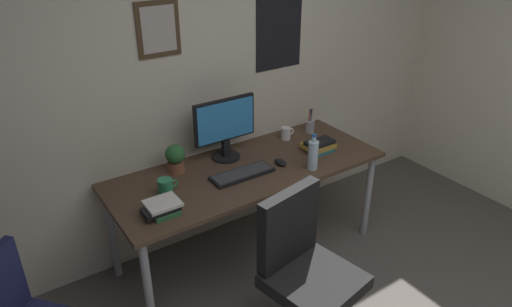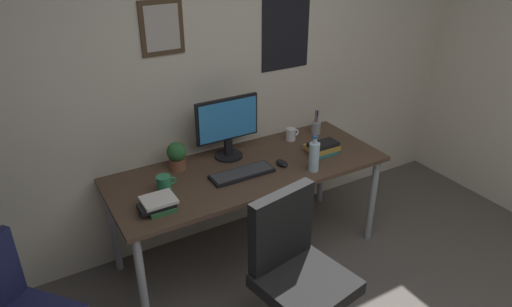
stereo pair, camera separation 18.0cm
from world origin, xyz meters
The scene contains 13 objects.
wall_back centered at (0.00, 2.15, 1.30)m, with size 4.40×0.10×2.60m.
desk centered at (-0.08, 1.70, 0.66)m, with size 1.89×0.74×0.72m.
office_chair centered at (-0.23, 0.89, 0.53)m, with size 0.57×0.57×0.95m.
monitor centered at (-0.12, 1.91, 0.96)m, with size 0.46×0.20×0.43m.
keyboard centered at (-0.16, 1.63, 0.74)m, with size 0.43×0.15×0.03m.
computer_mouse centered at (0.14, 1.61, 0.74)m, with size 0.06×0.11×0.04m.
water_bottle centered at (0.28, 1.45, 0.83)m, with size 0.07×0.07×0.25m.
coffee_mug_near centered at (-0.67, 1.70, 0.77)m, with size 0.13×0.09×0.10m.
coffee_mug_far centered at (0.41, 1.92, 0.77)m, with size 0.11×0.07×0.09m.
potted_plant centered at (-0.50, 1.92, 0.83)m, with size 0.13×0.13×0.19m.
pen_cup centered at (0.65, 1.91, 0.78)m, with size 0.07×0.07×0.20m.
book_stack_left centered at (0.49, 1.62, 0.77)m, with size 0.22×0.17×0.08m.
book_stack_right centered at (-0.78, 1.51, 0.76)m, with size 0.22×0.16×0.07m.
Camera 1 is at (-1.57, -0.61, 2.24)m, focal length 32.67 mm.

